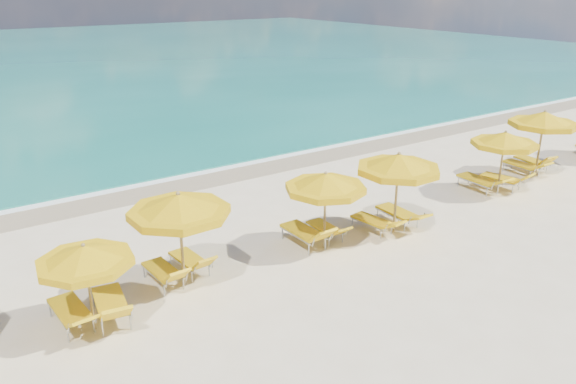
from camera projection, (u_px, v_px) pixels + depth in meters
ground_plane at (318, 246)px, 16.10m from camera, size 120.00×120.00×0.00m
ocean at (11, 62)px, 53.13m from camera, size 120.00×80.00×0.30m
wet_sand_band at (202, 177)px, 21.81m from camera, size 120.00×2.60×0.01m
foam_line at (193, 171)px, 22.43m from camera, size 120.00×1.20×0.03m
whitecap_far at (199, 91)px, 38.86m from camera, size 18.00×0.30×0.05m
umbrella_2 at (85, 256)px, 11.65m from camera, size 2.51×2.51×2.08m
umbrella_3 at (179, 206)px, 13.28m from camera, size 3.18×3.18×2.51m
umbrella_4 at (326, 183)px, 15.32m from camera, size 2.38×2.38×2.30m
umbrella_5 at (398, 164)px, 16.31m from camera, size 3.28×3.28×2.52m
umbrella_6 at (505, 140)px, 19.50m from camera, size 2.65×2.65×2.30m
umbrella_7 at (544, 120)px, 21.27m from camera, size 2.94×2.94×2.59m
lounger_2_left at (72, 317)px, 12.31m from camera, size 0.73×1.92×0.77m
lounger_2_right at (112, 309)px, 12.56m from camera, size 0.93×2.00×0.91m
lounger_3_left at (164, 276)px, 14.03m from camera, size 0.68×1.74×0.80m
lounger_3_right at (190, 264)px, 14.62m from camera, size 0.69×1.70×0.78m
lounger_4_left at (304, 237)px, 16.10m from camera, size 0.69×1.94×0.90m
lounger_4_right at (326, 232)px, 16.53m from camera, size 0.59×1.64×0.70m
lounger_5_left at (373, 225)px, 17.00m from camera, size 0.78×1.80×0.65m
lounger_5_right at (398, 217)px, 17.52m from camera, size 0.65×1.91×0.70m
lounger_6_left at (479, 184)px, 20.30m from camera, size 0.73×2.04×0.80m
lounger_6_right at (502, 182)px, 20.55m from camera, size 0.91×1.89×0.80m
lounger_7_left at (522, 169)px, 22.04m from camera, size 0.67×1.88×0.77m
lounger_7_right at (531, 164)px, 22.61m from camera, size 0.92×1.81×0.83m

